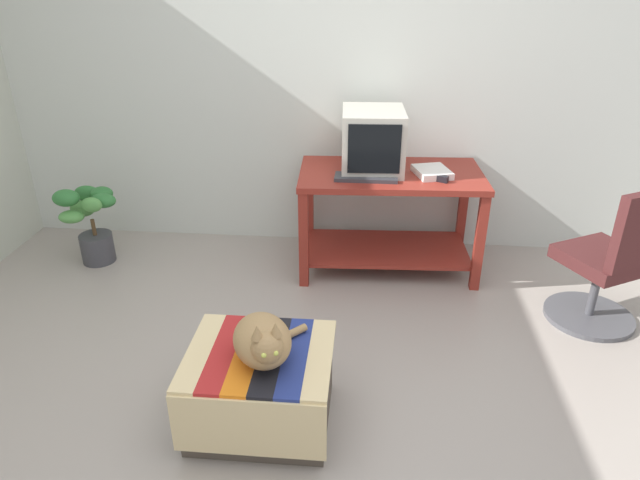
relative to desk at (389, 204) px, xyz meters
The scene contains 12 objects.
ground_plane 1.73m from the desk, 105.38° to the right, with size 14.00×14.00×0.00m, color #9E9389.
back_wall 1.03m from the desk, 134.37° to the left, with size 8.00×0.10×2.60m, color silver.
desk is the anchor object (origin of this frame).
tv_monitor 0.44m from the desk, 160.98° to the left, with size 0.42×0.49×0.40m.
keyboard 0.33m from the desk, 136.19° to the right, with size 0.40×0.15×0.02m, color #333338.
book 0.36m from the desk, ahead, with size 0.21×0.25×0.04m, color white.
ottoman_with_blanket 1.72m from the desk, 110.87° to the right, with size 0.65×0.58×0.38m.
cat 1.73m from the desk, 109.30° to the right, with size 0.35×0.44×0.26m.
potted_plant 2.10m from the desk, behind, with size 0.40×0.35×0.58m.
office_chair 1.39m from the desk, 26.06° to the right, with size 0.57×0.57×0.89m.
stapler 0.42m from the desk, 26.90° to the right, with size 0.04×0.11×0.04m, color black.
pen 0.37m from the desk, ahead, with size 0.01×0.01×0.14m, color #2351B2.
Camera 1 is at (0.29, -1.98, 1.94)m, focal length 31.63 mm.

